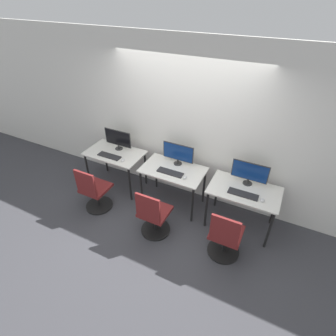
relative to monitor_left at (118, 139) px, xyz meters
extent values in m
plane|color=#3D3D42|center=(1.22, -0.48, -0.97)|extent=(20.00, 20.00, 0.00)
cube|color=silver|center=(1.22, 0.30, 0.43)|extent=(12.00, 0.05, 2.80)
cube|color=silver|center=(0.00, -0.15, -0.23)|extent=(1.08, 0.65, 0.02)
cylinder|color=black|center=(-0.49, -0.43, -0.61)|extent=(0.04, 0.04, 0.73)
cylinder|color=black|center=(0.49, -0.43, -0.61)|extent=(0.04, 0.04, 0.73)
cylinder|color=black|center=(-0.49, 0.13, -0.61)|extent=(0.04, 0.04, 0.73)
cylinder|color=black|center=(0.49, 0.13, -0.61)|extent=(0.04, 0.04, 0.73)
cylinder|color=#2D2D2D|center=(0.00, 0.00, -0.21)|extent=(0.15, 0.15, 0.01)
cylinder|color=#2D2D2D|center=(0.00, 0.00, -0.16)|extent=(0.04, 0.04, 0.08)
cube|color=#2D2D2D|center=(0.00, 0.00, 0.02)|extent=(0.56, 0.01, 0.31)
cube|color=black|center=(0.00, -0.01, 0.02)|extent=(0.53, 0.01, 0.29)
cube|color=#262628|center=(0.00, -0.30, -0.21)|extent=(0.45, 0.14, 0.02)
ellipsoid|color=silver|center=(0.31, -0.32, -0.20)|extent=(0.06, 0.09, 0.03)
cylinder|color=black|center=(0.06, -0.84, -0.96)|extent=(0.48, 0.48, 0.03)
cylinder|color=black|center=(0.06, -0.84, -0.75)|extent=(0.04, 0.04, 0.37)
cube|color=maroon|center=(0.06, -0.84, -0.54)|extent=(0.44, 0.44, 0.05)
cube|color=maroon|center=(0.06, -1.04, -0.30)|extent=(0.40, 0.04, 0.44)
cube|color=silver|center=(1.22, -0.15, -0.23)|extent=(1.08, 0.65, 0.02)
cylinder|color=black|center=(0.73, -0.43, -0.61)|extent=(0.04, 0.04, 0.73)
cylinder|color=black|center=(1.71, -0.43, -0.61)|extent=(0.04, 0.04, 0.73)
cylinder|color=black|center=(0.73, 0.13, -0.61)|extent=(0.04, 0.04, 0.73)
cylinder|color=black|center=(1.71, 0.13, -0.61)|extent=(0.04, 0.04, 0.73)
cylinder|color=#2D2D2D|center=(1.22, 0.04, -0.21)|extent=(0.15, 0.15, 0.01)
cylinder|color=#2D2D2D|center=(1.22, 0.04, -0.16)|extent=(0.04, 0.04, 0.08)
cube|color=#2D2D2D|center=(1.22, 0.04, 0.02)|extent=(0.56, 0.01, 0.31)
cube|color=navy|center=(1.22, 0.04, 0.02)|extent=(0.53, 0.01, 0.29)
cube|color=#262628|center=(1.22, -0.26, -0.21)|extent=(0.45, 0.14, 0.02)
ellipsoid|color=silver|center=(1.50, -0.29, -0.20)|extent=(0.06, 0.09, 0.03)
cylinder|color=black|center=(1.26, -0.89, -0.96)|extent=(0.48, 0.48, 0.03)
cylinder|color=black|center=(1.26, -0.89, -0.75)|extent=(0.04, 0.04, 0.37)
cube|color=maroon|center=(1.26, -0.89, -0.54)|extent=(0.44, 0.44, 0.05)
cube|color=maroon|center=(1.26, -1.09, -0.30)|extent=(0.40, 0.04, 0.44)
cube|color=silver|center=(2.44, -0.15, -0.23)|extent=(1.08, 0.65, 0.02)
cylinder|color=black|center=(1.95, -0.43, -0.61)|extent=(0.04, 0.04, 0.73)
cylinder|color=black|center=(2.93, -0.43, -0.61)|extent=(0.04, 0.04, 0.73)
cylinder|color=black|center=(1.95, 0.13, -0.61)|extent=(0.04, 0.04, 0.73)
cylinder|color=black|center=(2.93, 0.13, -0.61)|extent=(0.04, 0.04, 0.73)
cylinder|color=#2D2D2D|center=(2.44, 0.02, -0.21)|extent=(0.15, 0.15, 0.01)
cylinder|color=#2D2D2D|center=(2.44, 0.02, -0.16)|extent=(0.04, 0.04, 0.08)
cube|color=#2D2D2D|center=(2.44, 0.03, 0.02)|extent=(0.56, 0.01, 0.31)
cube|color=navy|center=(2.44, 0.02, 0.02)|extent=(0.53, 0.01, 0.29)
cube|color=#262628|center=(2.44, -0.27, -0.21)|extent=(0.45, 0.14, 0.02)
ellipsoid|color=silver|center=(2.72, -0.29, -0.20)|extent=(0.06, 0.09, 0.03)
cylinder|color=black|center=(2.38, -0.80, -0.96)|extent=(0.48, 0.48, 0.03)
cylinder|color=black|center=(2.38, -0.80, -0.75)|extent=(0.04, 0.04, 0.37)
cube|color=maroon|center=(2.38, -0.80, -0.54)|extent=(0.44, 0.44, 0.05)
cube|color=maroon|center=(2.38, -1.00, -0.30)|extent=(0.40, 0.04, 0.44)
camera|label=1|loc=(2.76, -3.44, 2.37)|focal=28.00mm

